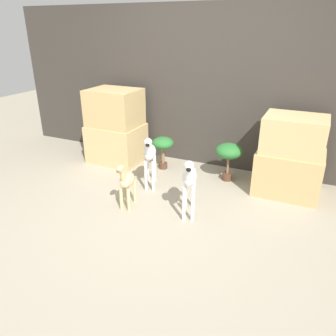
# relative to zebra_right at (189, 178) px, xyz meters

# --- Properties ---
(ground_plane) EXTENTS (14.00, 14.00, 0.00)m
(ground_plane) POSITION_rel_zebra_right_xyz_m (-0.35, -0.19, -0.45)
(ground_plane) COLOR #9E937F
(wall_back) EXTENTS (6.40, 0.08, 2.20)m
(wall_back) POSITION_rel_zebra_right_xyz_m (-0.35, 1.52, 0.65)
(wall_back) COLOR #38332D
(wall_back) RESTS_ON ground_plane
(rock_pillar_left) EXTENTS (0.76, 0.62, 1.08)m
(rock_pillar_left) POSITION_rel_zebra_right_xyz_m (-1.59, 1.04, 0.07)
(rock_pillar_left) COLOR tan
(rock_pillar_left) RESTS_ON ground_plane
(rock_pillar_right) EXTENTS (0.76, 0.62, 0.96)m
(rock_pillar_right) POSITION_rel_zebra_right_xyz_m (0.89, 1.04, 0.01)
(rock_pillar_right) COLOR tan
(rock_pillar_right) RESTS_ON ground_plane
(zebra_right) EXTENTS (0.28, 0.53, 0.72)m
(zebra_right) POSITION_rel_zebra_right_xyz_m (0.00, 0.00, 0.00)
(zebra_right) COLOR white
(zebra_right) RESTS_ON ground_plane
(zebra_left) EXTENTS (0.32, 0.52, 0.72)m
(zebra_left) POSITION_rel_zebra_right_xyz_m (-0.70, 0.44, 0.00)
(zebra_left) COLOR white
(zebra_left) RESTS_ON ground_plane
(giraffe_figurine) EXTENTS (0.19, 0.39, 0.58)m
(giraffe_figurine) POSITION_rel_zebra_right_xyz_m (-0.70, -0.12, -0.13)
(giraffe_figurine) COLOR #E0C184
(giraffe_figurine) RESTS_ON ground_plane
(potted_palm_front) EXTENTS (0.35, 0.35, 0.51)m
(potted_palm_front) POSITION_rel_zebra_right_xyz_m (0.13, 1.06, -0.07)
(potted_palm_front) COLOR #513323
(potted_palm_front) RESTS_ON ground_plane
(potted_palm_back) EXTENTS (0.30, 0.30, 0.47)m
(potted_palm_back) POSITION_rel_zebra_right_xyz_m (-0.81, 1.05, -0.10)
(potted_palm_back) COLOR #513323
(potted_palm_back) RESTS_ON ground_plane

